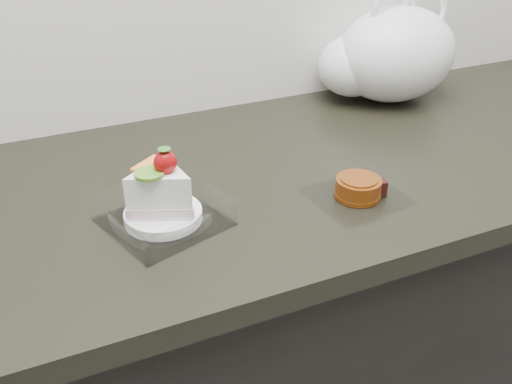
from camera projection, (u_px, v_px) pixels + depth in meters
name	position (u px, v px, depth m)	size (l,w,h in m)	color
counter	(243.00, 354.00, 1.25)	(2.04, 0.64, 0.90)	black
cake_tray	(162.00, 203.00, 0.87)	(0.21, 0.21, 0.13)	white
mooncake_wrap	(359.00, 189.00, 0.95)	(0.17, 0.16, 0.04)	white
plastic_bag	(388.00, 56.00, 1.29)	(0.34, 0.25, 0.26)	white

